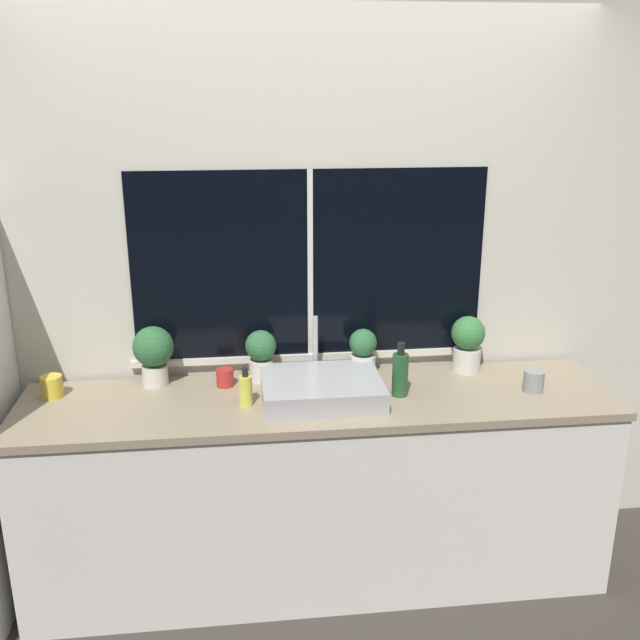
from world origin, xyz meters
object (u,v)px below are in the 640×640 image
at_px(potted_plant_far_right, 468,341).
at_px(mug_grey, 534,381).
at_px(potted_plant_center_left, 261,353).
at_px(soap_bottle, 246,390).
at_px(sink, 321,388).
at_px(mug_red, 225,378).
at_px(mug_yellow, 52,387).
at_px(potted_plant_center_right, 363,352).
at_px(potted_plant_far_left, 153,351).
at_px(bottle_tall, 400,374).

height_order(potted_plant_far_right, mug_grey, potted_plant_far_right).
relative_size(potted_plant_far_right, mug_grey, 2.80).
relative_size(potted_plant_center_left, soap_bottle, 1.41).
bearing_deg(mug_grey, sink, 177.72).
xyz_separation_m(potted_plant_center_left, mug_red, (-0.16, -0.05, -0.09)).
relative_size(potted_plant_center_left, mug_yellow, 2.45).
xyz_separation_m(sink, potted_plant_center_right, (0.22, 0.23, 0.07)).
relative_size(sink, soap_bottle, 3.05).
xyz_separation_m(sink, mug_yellow, (-1.15, 0.14, 0.00)).
distance_m(potted_plant_center_right, potted_plant_far_right, 0.49).
bearing_deg(potted_plant_far_left, bottle_tall, -12.85).
xyz_separation_m(potted_plant_far_left, bottle_tall, (1.06, -0.24, -0.06)).
height_order(mug_grey, mug_yellow, mug_yellow).
relative_size(potted_plant_center_right, mug_grey, 2.36).
height_order(potted_plant_center_left, mug_red, potted_plant_center_left).
distance_m(potted_plant_center_right, soap_bottle, 0.61).
bearing_deg(potted_plant_center_right, bottle_tall, -63.60).
relative_size(mug_grey, mug_yellow, 0.99).
bearing_deg(mug_yellow, mug_grey, -4.96).
bearing_deg(soap_bottle, potted_plant_center_right, 26.28).
bearing_deg(sink, potted_plant_far_right, 17.84).
relative_size(sink, mug_red, 6.37).
relative_size(potted_plant_far_right, mug_yellow, 2.77).
relative_size(potted_plant_far_left, mug_yellow, 2.83).
distance_m(sink, potted_plant_center_left, 0.35).
distance_m(soap_bottle, mug_grey, 1.25).
distance_m(potted_plant_center_left, mug_yellow, 0.91).
height_order(potted_plant_center_right, mug_red, potted_plant_center_right).
xyz_separation_m(potted_plant_far_right, soap_bottle, (-1.04, -0.27, -0.08)).
height_order(potted_plant_center_left, mug_grey, potted_plant_center_left).
distance_m(sink, soap_bottle, 0.33).
height_order(sink, mug_yellow, sink).
height_order(soap_bottle, mug_red, soap_bottle).
bearing_deg(potted_plant_center_left, mug_yellow, -174.55).
distance_m(potted_plant_center_right, mug_yellow, 1.37).
distance_m(potted_plant_far_right, mug_yellow, 1.86).
xyz_separation_m(sink, soap_bottle, (-0.32, -0.04, 0.02)).
relative_size(potted_plant_center_left, potted_plant_far_right, 0.89).
distance_m(potted_plant_far_right, mug_red, 1.13).
relative_size(soap_bottle, bottle_tall, 0.69).
distance_m(potted_plant_far_left, mug_red, 0.34).
relative_size(potted_plant_center_right, soap_bottle, 1.34).
distance_m(potted_plant_center_left, bottle_tall, 0.63).
xyz_separation_m(potted_plant_center_left, potted_plant_far_right, (0.96, 0.00, 0.01)).
relative_size(potted_plant_center_left, potted_plant_center_right, 1.05).
bearing_deg(potted_plant_center_right, potted_plant_center_left, 180.00).
distance_m(soap_bottle, mug_red, 0.23).
distance_m(potted_plant_center_left, potted_plant_center_right, 0.47).
relative_size(potted_plant_far_left, soap_bottle, 1.63).
xyz_separation_m(bottle_tall, mug_grey, (0.59, -0.02, -0.05)).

